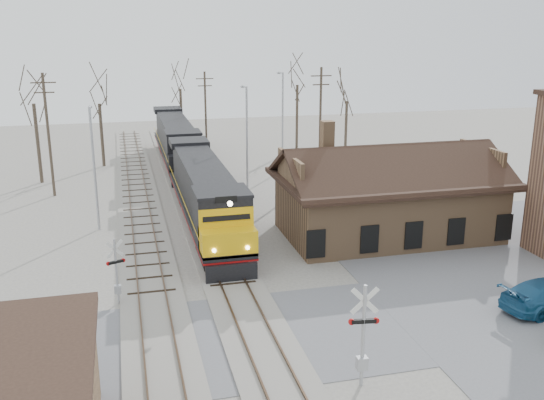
# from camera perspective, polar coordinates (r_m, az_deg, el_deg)

# --- Properties ---
(ground) EXTENTS (140.00, 140.00, 0.00)m
(ground) POSITION_cam_1_polar(r_m,az_deg,el_deg) (29.15, -1.46, -12.72)
(ground) COLOR #A6A196
(ground) RESTS_ON ground
(road) EXTENTS (60.00, 9.00, 0.03)m
(road) POSITION_cam_1_polar(r_m,az_deg,el_deg) (29.14, -1.46, -12.70)
(road) COLOR slate
(road) RESTS_ON ground
(parking_lot) EXTENTS (22.00, 26.00, 0.03)m
(parking_lot) POSITION_cam_1_polar(r_m,az_deg,el_deg) (39.84, 23.43, -5.94)
(parking_lot) COLOR slate
(parking_lot) RESTS_ON ground
(track_main) EXTENTS (3.40, 90.00, 0.24)m
(track_main) POSITION_cam_1_polar(r_m,az_deg,el_deg) (42.68, -5.90, -3.15)
(track_main) COLOR #A6A196
(track_main) RESTS_ON ground
(track_siding) EXTENTS (3.40, 90.00, 0.24)m
(track_siding) POSITION_cam_1_polar(r_m,az_deg,el_deg) (42.33, -11.95, -3.59)
(track_siding) COLOR #A6A196
(track_siding) RESTS_ON ground
(depot) EXTENTS (15.20, 9.31, 7.90)m
(depot) POSITION_cam_1_polar(r_m,az_deg,el_deg) (42.51, 10.82, -0.12)
(depot) COLOR #8A6747
(depot) RESTS_ON ground
(locomotive_lead) EXTENTS (3.20, 21.42, 4.76)m
(locomotive_lead) POSITION_cam_1_polar(r_m,az_deg,el_deg) (43.32, -6.27, 0.50)
(locomotive_lead) COLOR black
(locomotive_lead) RESTS_ON ground
(locomotive_trailing) EXTENTS (3.20, 21.42, 4.50)m
(locomotive_trailing) POSITION_cam_1_polar(r_m,az_deg,el_deg) (64.36, -8.99, 5.51)
(locomotive_trailing) COLOR black
(locomotive_trailing) RESTS_ON ground
(crossbuck_near) EXTENTS (1.25, 0.33, 4.39)m
(crossbuck_near) POSITION_cam_1_polar(r_m,az_deg,el_deg) (24.92, 8.56, -12.88)
(crossbuck_near) COLOR #A5A8AD
(crossbuck_near) RESTS_ON ground
(crossbuck_far) EXTENTS (0.98, 0.45, 3.59)m
(crossbuck_far) POSITION_cam_1_polar(r_m,az_deg,el_deg) (32.60, -14.42, -6.68)
(crossbuck_far) COLOR #A5A8AD
(crossbuck_far) RESTS_ON ground
(streetlight_a) EXTENTS (0.25, 2.04, 8.76)m
(streetlight_a) POSITION_cam_1_polar(r_m,az_deg,el_deg) (44.08, -16.42, 3.44)
(streetlight_a) COLOR #A5A8AD
(streetlight_a) RESTS_ON ground
(streetlight_b) EXTENTS (0.25, 2.04, 9.30)m
(streetlight_b) POSITION_cam_1_polar(r_m,az_deg,el_deg) (51.12, -2.40, 6.06)
(streetlight_b) COLOR #A5A8AD
(streetlight_b) RESTS_ON ground
(streetlight_c) EXTENTS (0.25, 2.04, 9.77)m
(streetlight_c) POSITION_cam_1_polar(r_m,az_deg,el_deg) (60.26, 0.98, 7.82)
(streetlight_c) COLOR #A5A8AD
(streetlight_c) RESTS_ON ground
(utility_pole_a) EXTENTS (2.00, 0.24, 10.40)m
(utility_pole_a) POSITION_cam_1_polar(r_m,az_deg,el_deg) (54.26, -20.30, 5.92)
(utility_pole_a) COLOR #382D23
(utility_pole_a) RESTS_ON ground
(utility_pole_b) EXTENTS (2.00, 0.24, 9.12)m
(utility_pole_b) POSITION_cam_1_polar(r_m,az_deg,el_deg) (70.92, -6.27, 8.43)
(utility_pole_b) COLOR #382D23
(utility_pole_b) RESTS_ON ground
(utility_pole_c) EXTENTS (2.00, 0.24, 10.45)m
(utility_pole_c) POSITION_cam_1_polar(r_m,az_deg,el_deg) (57.54, 4.56, 7.41)
(utility_pole_c) COLOR #382D23
(utility_pole_c) RESTS_ON ground
(tree_a) EXTENTS (4.89, 4.89, 11.98)m
(tree_a) POSITION_cam_1_polar(r_m,az_deg,el_deg) (59.11, -21.64, 9.59)
(tree_a) COLOR #382D23
(tree_a) RESTS_ON ground
(tree_b) EXTENTS (4.32, 4.32, 10.59)m
(tree_b) POSITION_cam_1_polar(r_m,az_deg,el_deg) (64.49, -16.02, 9.64)
(tree_b) COLOR #382D23
(tree_b) RESTS_ON ground
(tree_c) EXTENTS (4.44, 4.44, 10.89)m
(tree_c) POSITION_cam_1_polar(r_m,az_deg,el_deg) (76.13, -8.66, 11.11)
(tree_c) COLOR #382D23
(tree_c) RESTS_ON ground
(tree_d) EXTENTS (5.01, 5.01, 12.27)m
(tree_d) POSITION_cam_1_polar(r_m,az_deg,el_deg) (71.37, 2.41, 11.76)
(tree_d) COLOR #382D23
(tree_d) RESTS_ON ground
(tree_e) EXTENTS (4.18, 4.18, 10.23)m
(tree_e) POSITION_cam_1_polar(r_m,az_deg,el_deg) (66.66, 7.09, 10.09)
(tree_e) COLOR #382D23
(tree_e) RESTS_ON ground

